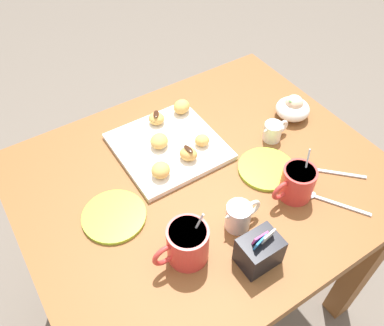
{
  "coord_description": "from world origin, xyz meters",
  "views": [
    {
      "loc": [
        0.4,
        0.56,
        1.55
      ],
      "look_at": [
        0.01,
        -0.04,
        0.76
      ],
      "focal_mm": 37.17,
      "sensor_mm": 36.0,
      "label": 1
    }
  ],
  "objects_px": {
    "pastry_plate_square": "(168,146)",
    "beignet_2": "(159,141)",
    "beignet_3": "(188,154)",
    "sugar_caddy": "(259,251)",
    "beignet_1": "(202,140)",
    "beignet_5": "(161,170)",
    "ice_cream_bowl": "(293,108)",
    "saucer_lime_right": "(114,216)",
    "coffee_mug_red_right": "(187,243)",
    "beignet_4": "(182,107)",
    "beignet_0": "(157,119)",
    "saucer_lime_left": "(266,169)",
    "coffee_mug_red_left": "(297,182)",
    "cream_pitcher_white": "(239,215)",
    "chocolate_sauce_pitcher": "(273,131)",
    "dining_table": "(203,207)"
  },
  "relations": [
    {
      "from": "sugar_caddy",
      "to": "beignet_1",
      "type": "distance_m",
      "value": 0.37
    },
    {
      "from": "saucer_lime_right",
      "to": "beignet_2",
      "type": "xyz_separation_m",
      "value": [
        -0.21,
        -0.14,
        0.03
      ]
    },
    {
      "from": "saucer_lime_left",
      "to": "beignet_2",
      "type": "distance_m",
      "value": 0.3
    },
    {
      "from": "ice_cream_bowl",
      "to": "saucer_lime_right",
      "type": "bearing_deg",
      "value": 4.33
    },
    {
      "from": "saucer_lime_right",
      "to": "beignet_2",
      "type": "height_order",
      "value": "beignet_2"
    },
    {
      "from": "beignet_1",
      "to": "beignet_4",
      "type": "relative_size",
      "value": 0.76
    },
    {
      "from": "coffee_mug_red_left",
      "to": "beignet_0",
      "type": "relative_size",
      "value": 3.0
    },
    {
      "from": "ice_cream_bowl",
      "to": "beignet_0",
      "type": "distance_m",
      "value": 0.41
    },
    {
      "from": "saucer_lime_right",
      "to": "beignet_3",
      "type": "height_order",
      "value": "beignet_3"
    },
    {
      "from": "pastry_plate_square",
      "to": "sugar_caddy",
      "type": "height_order",
      "value": "sugar_caddy"
    },
    {
      "from": "pastry_plate_square",
      "to": "beignet_3",
      "type": "distance_m",
      "value": 0.08
    },
    {
      "from": "pastry_plate_square",
      "to": "beignet_4",
      "type": "height_order",
      "value": "beignet_4"
    },
    {
      "from": "beignet_4",
      "to": "beignet_5",
      "type": "bearing_deg",
      "value": 46.02
    },
    {
      "from": "cream_pitcher_white",
      "to": "saucer_lime_left",
      "type": "relative_size",
      "value": 0.68
    },
    {
      "from": "beignet_4",
      "to": "saucer_lime_left",
      "type": "bearing_deg",
      "value": 103.5
    },
    {
      "from": "beignet_3",
      "to": "beignet_5",
      "type": "distance_m",
      "value": 0.09
    },
    {
      "from": "sugar_caddy",
      "to": "beignet_3",
      "type": "distance_m",
      "value": 0.34
    },
    {
      "from": "ice_cream_bowl",
      "to": "saucer_lime_left",
      "type": "height_order",
      "value": "ice_cream_bowl"
    },
    {
      "from": "ice_cream_bowl",
      "to": "beignet_2",
      "type": "xyz_separation_m",
      "value": [
        0.41,
        -0.09,
        0.0
      ]
    },
    {
      "from": "beignet_0",
      "to": "beignet_5",
      "type": "height_order",
      "value": "beignet_5"
    },
    {
      "from": "dining_table",
      "to": "pastry_plate_square",
      "type": "xyz_separation_m",
      "value": [
        0.03,
        -0.14,
        0.15
      ]
    },
    {
      "from": "coffee_mug_red_left",
      "to": "beignet_2",
      "type": "height_order",
      "value": "coffee_mug_red_left"
    },
    {
      "from": "beignet_1",
      "to": "beignet_3",
      "type": "xyz_separation_m",
      "value": [
        0.06,
        0.03,
        0.0
      ]
    },
    {
      "from": "dining_table",
      "to": "beignet_4",
      "type": "bearing_deg",
      "value": -108.29
    },
    {
      "from": "chocolate_sauce_pitcher",
      "to": "beignet_3",
      "type": "relative_size",
      "value": 1.86
    },
    {
      "from": "coffee_mug_red_right",
      "to": "saucer_lime_right",
      "type": "height_order",
      "value": "coffee_mug_red_right"
    },
    {
      "from": "coffee_mug_red_right",
      "to": "beignet_0",
      "type": "relative_size",
      "value": 3.27
    },
    {
      "from": "cream_pitcher_white",
      "to": "saucer_lime_right",
      "type": "distance_m",
      "value": 0.3
    },
    {
      "from": "dining_table",
      "to": "cream_pitcher_white",
      "type": "xyz_separation_m",
      "value": [
        0.02,
        0.17,
        0.18
      ]
    },
    {
      "from": "beignet_2",
      "to": "beignet_5",
      "type": "distance_m",
      "value": 0.11
    },
    {
      "from": "chocolate_sauce_pitcher",
      "to": "beignet_2",
      "type": "xyz_separation_m",
      "value": [
        0.3,
        -0.14,
        0.0
      ]
    },
    {
      "from": "beignet_5",
      "to": "beignet_4",
      "type": "bearing_deg",
      "value": -133.98
    },
    {
      "from": "beignet_5",
      "to": "beignet_1",
      "type": "bearing_deg",
      "value": -166.76
    },
    {
      "from": "beignet_4",
      "to": "beignet_1",
      "type": "bearing_deg",
      "value": 80.34
    },
    {
      "from": "beignet_1",
      "to": "coffee_mug_red_left",
      "type": "bearing_deg",
      "value": 111.61
    },
    {
      "from": "ice_cream_bowl",
      "to": "beignet_3",
      "type": "relative_size",
      "value": 2.07
    },
    {
      "from": "ice_cream_bowl",
      "to": "chocolate_sauce_pitcher",
      "type": "xyz_separation_m",
      "value": [
        0.11,
        0.04,
        -0.0
      ]
    },
    {
      "from": "saucer_lime_right",
      "to": "beignet_5",
      "type": "xyz_separation_m",
      "value": [
        -0.16,
        -0.05,
        0.03
      ]
    },
    {
      "from": "pastry_plate_square",
      "to": "coffee_mug_red_left",
      "type": "height_order",
      "value": "coffee_mug_red_left"
    },
    {
      "from": "pastry_plate_square",
      "to": "beignet_2",
      "type": "xyz_separation_m",
      "value": [
        0.02,
        -0.01,
        0.03
      ]
    },
    {
      "from": "beignet_1",
      "to": "beignet_2",
      "type": "distance_m",
      "value": 0.12
    },
    {
      "from": "beignet_0",
      "to": "beignet_3",
      "type": "relative_size",
      "value": 0.94
    },
    {
      "from": "coffee_mug_red_right",
      "to": "beignet_3",
      "type": "xyz_separation_m",
      "value": [
        -0.16,
        -0.24,
        -0.02
      ]
    },
    {
      "from": "coffee_mug_red_left",
      "to": "beignet_5",
      "type": "height_order",
      "value": "coffee_mug_red_left"
    },
    {
      "from": "chocolate_sauce_pitcher",
      "to": "beignet_3",
      "type": "xyz_separation_m",
      "value": [
        0.26,
        -0.05,
        0.0
      ]
    },
    {
      "from": "ice_cream_bowl",
      "to": "saucer_lime_left",
      "type": "bearing_deg",
      "value": 31.97
    },
    {
      "from": "coffee_mug_red_right",
      "to": "saucer_lime_right",
      "type": "relative_size",
      "value": 0.97
    },
    {
      "from": "coffee_mug_red_right",
      "to": "sugar_caddy",
      "type": "bearing_deg",
      "value": 142.67
    },
    {
      "from": "sugar_caddy",
      "to": "saucer_lime_left",
      "type": "bearing_deg",
      "value": -134.24
    },
    {
      "from": "sugar_caddy",
      "to": "beignet_5",
      "type": "distance_m",
      "value": 0.33
    }
  ]
}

